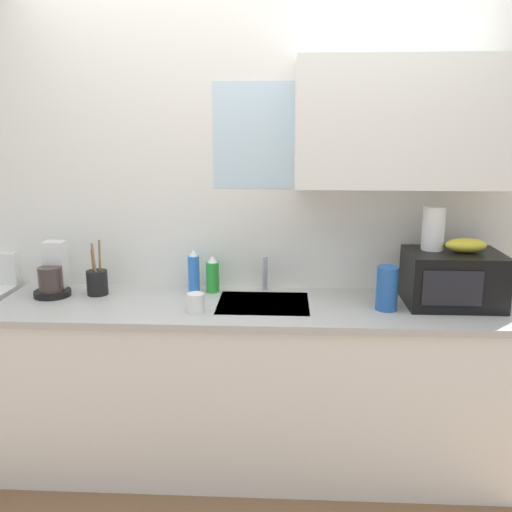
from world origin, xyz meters
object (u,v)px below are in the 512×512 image
(microwave, at_px, (453,279))
(coffee_maker, at_px, (53,275))
(paper_towel_roll, at_px, (433,228))
(utensil_crock, at_px, (97,282))
(banana_bunch, at_px, (466,245))
(dish_soap_bottle_green, at_px, (213,275))
(mug_white, at_px, (196,303))
(cereal_canister, at_px, (387,288))
(dish_soap_bottle_blue, at_px, (194,273))

(microwave, bearing_deg, coffee_maker, 178.34)
(paper_towel_roll, distance_m, utensil_crock, 1.76)
(banana_bunch, xyz_separation_m, dish_soap_bottle_green, (-1.27, 0.15, -0.21))
(dish_soap_bottle_green, bearing_deg, utensil_crock, -172.79)
(utensil_crock, bearing_deg, mug_white, -24.62)
(cereal_canister, bearing_deg, paper_towel_roll, 32.01)
(microwave, xyz_separation_m, dish_soap_bottle_green, (-1.22, 0.15, -0.04))
(microwave, distance_m, dish_soap_bottle_blue, 1.33)
(microwave, bearing_deg, cereal_canister, -163.83)
(microwave, relative_size, dish_soap_bottle_blue, 1.94)
(dish_soap_bottle_green, distance_m, cereal_canister, 0.92)
(cereal_canister, xyz_separation_m, utensil_crock, (-1.49, 0.17, -0.04))
(utensil_crock, bearing_deg, microwave, -2.23)
(dish_soap_bottle_blue, bearing_deg, microwave, -5.62)
(coffee_maker, relative_size, dish_soap_bottle_blue, 1.18)
(microwave, relative_size, mug_white, 4.84)
(microwave, height_order, mug_white, microwave)
(dish_soap_bottle_green, bearing_deg, coffee_maker, -173.98)
(banana_bunch, distance_m, mug_white, 1.35)
(coffee_maker, xyz_separation_m, cereal_canister, (1.72, -0.16, 0.00))
(coffee_maker, relative_size, cereal_canister, 1.30)
(microwave, relative_size, cereal_canister, 2.13)
(mug_white, distance_m, utensil_crock, 0.62)
(microwave, bearing_deg, paper_towel_roll, 152.62)
(mug_white, bearing_deg, microwave, 8.48)
(paper_towel_roll, relative_size, dish_soap_bottle_blue, 0.93)
(dish_soap_bottle_blue, distance_m, cereal_canister, 1.01)
(coffee_maker, bearing_deg, utensil_crock, 2.86)
(dish_soap_bottle_green, distance_m, utensil_crock, 0.61)
(microwave, xyz_separation_m, dish_soap_bottle_blue, (-1.32, 0.13, -0.02))
(paper_towel_roll, bearing_deg, dish_soap_bottle_green, 175.09)
(microwave, xyz_separation_m, utensil_crock, (-1.83, 0.07, -0.06))
(dish_soap_bottle_green, distance_m, mug_white, 0.34)
(microwave, height_order, banana_bunch, banana_bunch)
(dish_soap_bottle_green, relative_size, cereal_canister, 0.92)
(banana_bunch, relative_size, mug_white, 2.11)
(paper_towel_roll, relative_size, mug_white, 2.32)
(cereal_canister, bearing_deg, utensil_crock, 173.51)
(microwave, xyz_separation_m, banana_bunch, (0.05, 0.00, 0.17))
(dish_soap_bottle_blue, bearing_deg, dish_soap_bottle_green, 10.27)
(cereal_canister, relative_size, mug_white, 2.28)
(dish_soap_bottle_blue, distance_m, mug_white, 0.33)
(dish_soap_bottle_blue, bearing_deg, utensil_crock, -173.39)
(microwave, distance_m, mug_white, 1.28)
(paper_towel_roll, xyz_separation_m, mug_white, (-1.16, -0.24, -0.33))
(cereal_canister, distance_m, mug_white, 0.93)
(mug_white, height_order, utensil_crock, utensil_crock)
(coffee_maker, distance_m, utensil_crock, 0.23)
(cereal_canister, bearing_deg, mug_white, -174.44)
(dish_soap_bottle_green, distance_m, dish_soap_bottle_blue, 0.10)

